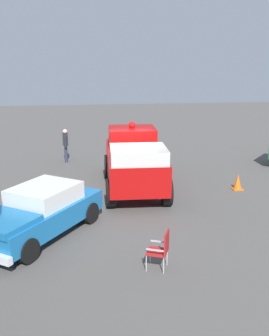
# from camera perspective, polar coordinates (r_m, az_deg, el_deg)

# --- Properties ---
(ground_plane) EXTENTS (60.00, 60.00, 0.00)m
(ground_plane) POSITION_cam_1_polar(r_m,az_deg,el_deg) (15.53, -1.67, -3.81)
(ground_plane) COLOR #514F4C
(vintage_fire_truck) EXTENTS (6.05, 2.56, 2.59)m
(vintage_fire_truck) POSITION_cam_1_polar(r_m,az_deg,el_deg) (15.90, -0.07, 1.18)
(vintage_fire_truck) COLOR black
(vintage_fire_truck) RESTS_ON ground
(classic_hot_rod) EXTENTS (4.63, 4.03, 1.46)m
(classic_hot_rod) POSITION_cam_1_polar(r_m,az_deg,el_deg) (12.18, -13.59, -6.13)
(classic_hot_rod) COLOR black
(classic_hot_rod) RESTS_ON ground
(lawn_chair_spare) EXTENTS (0.65, 0.65, 1.02)m
(lawn_chair_spare) POSITION_cam_1_polar(r_m,az_deg,el_deg) (10.15, 3.90, -11.24)
(lawn_chair_spare) COLOR #B7BABF
(lawn_chair_spare) RESTS_ON ground
(spectator_standing) EXTENTS (0.64, 0.28, 1.68)m
(spectator_standing) POSITION_cam_1_polar(r_m,az_deg,el_deg) (20.37, -9.81, 3.52)
(spectator_standing) COLOR #2D334C
(spectator_standing) RESTS_ON ground
(traffic_cone) EXTENTS (0.40, 0.40, 0.64)m
(traffic_cone) POSITION_cam_1_polar(r_m,az_deg,el_deg) (16.56, 14.50, -1.94)
(traffic_cone) COLOR orange
(traffic_cone) RESTS_ON ground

